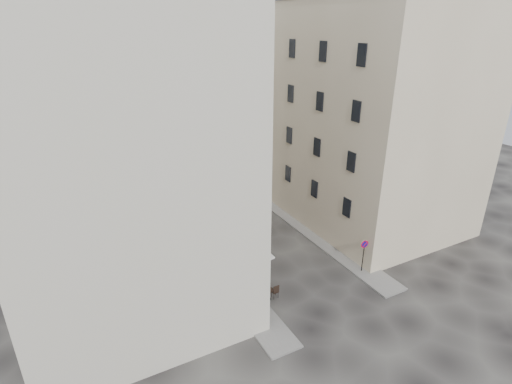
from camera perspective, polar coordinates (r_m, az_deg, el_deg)
ground at (r=29.58m, az=4.76°, el=-10.62°), size 90.00×90.00×0.00m
sidewalk_left at (r=30.84m, az=-6.48°, el=-9.03°), size 2.00×22.00×0.12m
sidewalk_right at (r=33.89m, az=8.51°, el=-6.00°), size 2.00×18.00×0.12m
building_left at (r=24.52m, az=-19.88°, el=7.39°), size 12.20×16.20×20.60m
building_right at (r=34.79m, az=17.08°, el=10.34°), size 12.20×14.20×18.60m
building_back at (r=42.11m, az=-10.34°, el=13.02°), size 18.20×10.20×18.60m
cafe_storefront at (r=27.58m, az=-3.93°, el=-8.70°), size 1.74×7.30×3.50m
stone_steps at (r=39.21m, az=-5.08°, el=-1.09°), size 9.00×3.15×0.80m
bollard_near at (r=27.20m, az=0.02°, el=-12.54°), size 0.12×0.12×0.98m
bollard_mid at (r=29.82m, az=-3.17°, el=-9.07°), size 0.12×0.12×0.98m
bollard_far at (r=32.60m, az=-5.79°, el=-6.15°), size 0.12×0.12×0.98m
no_parking_sign at (r=28.95m, az=15.16°, el=-8.00°), size 0.58×0.14×2.57m
bistro_table_a at (r=26.20m, az=1.71°, el=-14.22°), size 1.37×0.64×0.97m
bistro_table_b at (r=27.98m, az=0.46°, el=-11.63°), size 1.22×0.57×0.86m
bistro_table_c at (r=29.33m, az=-2.56°, el=-9.81°), size 1.29×0.60×0.91m
bistro_table_d at (r=30.33m, az=-3.91°, el=-8.70°), size 1.19×0.56×0.84m
bistro_table_e at (r=31.66m, az=-4.17°, el=-7.21°), size 1.23×0.58×0.87m
pedestrian at (r=30.87m, az=-4.06°, el=-7.13°), size 0.76×0.73×1.75m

